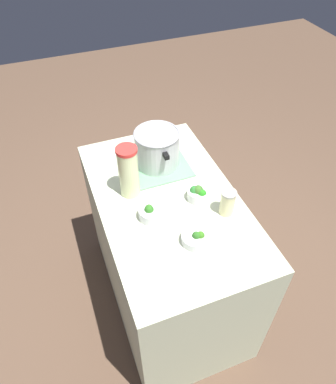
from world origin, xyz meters
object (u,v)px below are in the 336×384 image
(lemonade_pitcher, at_px, (128,172))
(broccoli_bowl_back, at_px, (198,193))
(mason_jar, at_px, (228,202))
(cooking_pot, at_px, (157,148))
(broccoli_bowl_center, at_px, (196,238))
(broccoli_bowl_front, at_px, (151,212))

(lemonade_pitcher, relative_size, broccoli_bowl_back, 2.66)
(broccoli_bowl_back, bearing_deg, mason_jar, 34.31)
(cooking_pot, bearing_deg, lemonade_pitcher, -51.42)
(lemonade_pitcher, xyz_separation_m, broccoli_bowl_back, (0.16, 0.30, -0.10))
(cooking_pot, relative_size, mason_jar, 2.29)
(lemonade_pitcher, xyz_separation_m, broccoli_bowl_center, (0.40, 0.18, -0.12))
(cooking_pot, height_order, broccoli_bowl_center, cooking_pot)
(lemonade_pitcher, distance_m, mason_jar, 0.49)
(cooking_pot, distance_m, lemonade_pitcher, 0.26)
(mason_jar, bearing_deg, cooking_pot, -157.69)
(mason_jar, distance_m, broccoli_bowl_center, 0.24)
(cooking_pot, relative_size, lemonade_pitcher, 1.11)
(cooking_pot, height_order, lemonade_pitcher, lemonade_pitcher)
(lemonade_pitcher, relative_size, broccoli_bowl_front, 2.29)
(broccoli_bowl_center, height_order, broccoli_bowl_back, broccoli_bowl_back)
(lemonade_pitcher, bearing_deg, cooking_pot, 128.58)
(mason_jar, xyz_separation_m, broccoli_bowl_front, (-0.10, -0.34, -0.04))
(cooking_pot, xyz_separation_m, mason_jar, (0.45, 0.19, -0.04))
(broccoli_bowl_front, bearing_deg, broccoli_bowl_back, 97.06)
(broccoli_bowl_center, bearing_deg, broccoli_bowl_front, -146.68)
(cooking_pot, distance_m, broccoli_bowl_center, 0.57)
(broccoli_bowl_front, relative_size, broccoli_bowl_center, 1.00)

